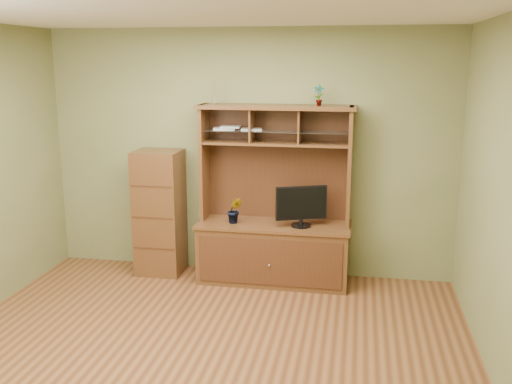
# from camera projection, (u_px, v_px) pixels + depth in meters

# --- Properties ---
(room) EXTENTS (4.54, 4.04, 2.74)m
(room) POSITION_uv_depth(u_px,v_px,m) (198.00, 195.00, 4.37)
(room) COLOR #562F18
(room) RESTS_ON ground
(media_hutch) EXTENTS (1.66, 0.61, 1.90)m
(media_hutch) POSITION_uv_depth(u_px,v_px,m) (274.00, 234.00, 6.15)
(media_hutch) COLOR #412612
(media_hutch) RESTS_ON room
(monitor) EXTENTS (0.52, 0.24, 0.43)m
(monitor) POSITION_uv_depth(u_px,v_px,m) (301.00, 205.00, 5.94)
(monitor) COLOR black
(monitor) RESTS_ON media_hutch
(orchid_plant) EXTENTS (0.18, 0.15, 0.29)m
(orchid_plant) POSITION_uv_depth(u_px,v_px,m) (235.00, 210.00, 6.08)
(orchid_plant) COLOR #2E501B
(orchid_plant) RESTS_ON media_hutch
(top_plant) EXTENTS (0.12, 0.08, 0.21)m
(top_plant) POSITION_uv_depth(u_px,v_px,m) (319.00, 95.00, 5.81)
(top_plant) COLOR #2D5D20
(top_plant) RESTS_ON media_hutch
(reed_diffuser) EXTENTS (0.05, 0.05, 0.25)m
(reed_diffuser) POSITION_uv_depth(u_px,v_px,m) (214.00, 95.00, 6.01)
(reed_diffuser) COLOR silver
(reed_diffuser) RESTS_ON media_hutch
(magazines) EXTENTS (0.55, 0.21, 0.04)m
(magazines) POSITION_uv_depth(u_px,v_px,m) (235.00, 128.00, 6.05)
(magazines) COLOR #BABBC0
(magazines) RESTS_ON media_hutch
(side_cabinet) EXTENTS (0.50, 0.45, 1.39)m
(side_cabinet) POSITION_uv_depth(u_px,v_px,m) (160.00, 212.00, 6.36)
(side_cabinet) COLOR #412612
(side_cabinet) RESTS_ON room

